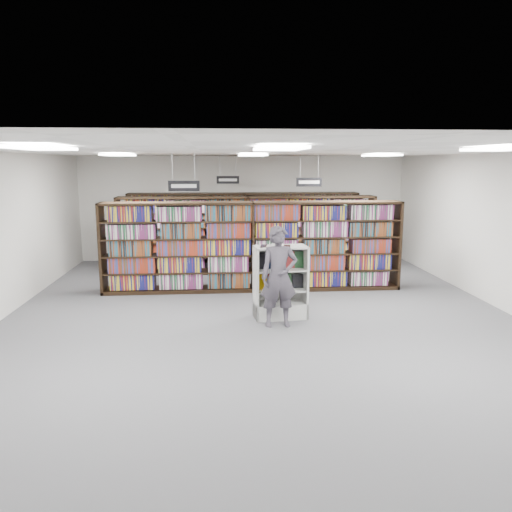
{
  "coord_description": "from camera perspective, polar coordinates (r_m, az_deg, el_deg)",
  "views": [
    {
      "loc": [
        -0.81,
        -9.53,
        2.96
      ],
      "look_at": [
        -0.03,
        0.5,
        1.1
      ],
      "focal_mm": 35.0,
      "sensor_mm": 36.0,
      "label": 1
    }
  ],
  "objects": [
    {
      "name": "open_book",
      "position": [
        9.47,
        2.18,
        1.28
      ],
      "size": [
        0.61,
        0.42,
        0.13
      ],
      "rotation": [
        0.0,
        0.0,
        -0.17
      ],
      "color": "black",
      "rests_on": "endcap_display"
    },
    {
      "name": "aisle_sign_right",
      "position": [
        12.75,
        6.09,
        8.49
      ],
      "size": [
        0.65,
        0.02,
        0.8
      ],
      "color": "#B2B2B7",
      "rests_on": "ceiling"
    },
    {
      "name": "troffer_front_left",
      "position": [
        6.89,
        -23.42,
        11.29
      ],
      "size": [
        0.6,
        1.2,
        0.04
      ],
      "primitive_type": "cube",
      "color": "white",
      "rests_on": "ceiling"
    },
    {
      "name": "shopper",
      "position": [
        9.13,
        2.64,
        -2.38
      ],
      "size": [
        0.71,
        0.49,
        1.86
      ],
      "primitive_type": "imported",
      "rotation": [
        0.0,
        0.0,
        0.06
      ],
      "color": "#444049",
      "rests_on": "floor"
    },
    {
      "name": "aisle_sign_left",
      "position": [
        10.56,
        -8.24,
        8.04
      ],
      "size": [
        0.65,
        0.02,
        0.8
      ],
      "color": "#B2B2B7",
      "rests_on": "ceiling"
    },
    {
      "name": "ceiling",
      "position": [
        9.57,
        0.45,
        11.91
      ],
      "size": [
        10.0,
        12.0,
        0.1
      ],
      "primitive_type": "cube",
      "color": "white",
      "rests_on": "wall_back"
    },
    {
      "name": "bookshelf_row_near",
      "position": [
        11.72,
        -0.4,
        1.09
      ],
      "size": [
        7.0,
        0.6,
        2.1
      ],
      "color": "black",
      "rests_on": "floor"
    },
    {
      "name": "floor",
      "position": [
        10.02,
        0.42,
        -6.72
      ],
      "size": [
        12.0,
        12.0,
        0.0
      ],
      "primitive_type": "plane",
      "color": "#4A4A4E",
      "rests_on": "ground"
    },
    {
      "name": "troffer_back_left",
      "position": [
        11.74,
        -15.46,
        11.08
      ],
      "size": [
        0.6,
        1.2,
        0.04
      ],
      "primitive_type": "cube",
      "color": "white",
      "rests_on": "ceiling"
    },
    {
      "name": "wall_right",
      "position": [
        11.25,
        26.75,
        2.4
      ],
      "size": [
        0.1,
        12.0,
        3.2
      ],
      "primitive_type": "cube",
      "color": "silver",
      "rests_on": "ground"
    },
    {
      "name": "wall_front",
      "position": [
        3.87,
        8.07,
        -10.2
      ],
      "size": [
        10.0,
        0.1,
        3.2
      ],
      "primitive_type": "cube",
      "color": "silver",
      "rests_on": "ground"
    },
    {
      "name": "bookshelf_row_far",
      "position": [
        15.37,
        -1.37,
        3.33
      ],
      "size": [
        7.0,
        0.6,
        2.1
      ],
      "color": "black",
      "rests_on": "floor"
    },
    {
      "name": "endcap_display",
      "position": [
        9.75,
        2.75,
        -4.28
      ],
      "size": [
        1.06,
        0.6,
        1.42
      ],
      "rotation": [
        0.0,
        0.0,
        0.1
      ],
      "color": "silver",
      "rests_on": "floor"
    },
    {
      "name": "troffer_front_center",
      "position": [
        6.59,
        2.71,
        12.2
      ],
      "size": [
        0.6,
        1.2,
        0.04
      ],
      "primitive_type": "cube",
      "color": "white",
      "rests_on": "ceiling"
    },
    {
      "name": "bookshelf_row_mid",
      "position": [
        13.69,
        -0.99,
        2.45
      ],
      "size": [
        7.0,
        0.6,
        2.1
      ],
      "color": "black",
      "rests_on": "floor"
    },
    {
      "name": "wall_back",
      "position": [
        15.61,
        -1.44,
        5.47
      ],
      "size": [
        10.0,
        0.1,
        3.2
      ],
      "primitive_type": "cube",
      "color": "silver",
      "rests_on": "ground"
    },
    {
      "name": "troffer_back_center",
      "position": [
        11.56,
        -0.41,
        11.46
      ],
      "size": [
        0.6,
        1.2,
        0.04
      ],
      "primitive_type": "cube",
      "color": "white",
      "rests_on": "ceiling"
    },
    {
      "name": "troffer_back_right",
      "position": [
        12.15,
        14.13,
        11.11
      ],
      "size": [
        0.6,
        1.2,
        0.04
      ],
      "primitive_type": "cube",
      "color": "white",
      "rests_on": "ceiling"
    },
    {
      "name": "troffer_front_right",
      "position": [
        7.57,
        26.33,
        10.92
      ],
      "size": [
        0.6,
        1.2,
        0.04
      ],
      "primitive_type": "cube",
      "color": "white",
      "rests_on": "ceiling"
    },
    {
      "name": "aisle_sign_center",
      "position": [
        14.54,
        -3.23,
        8.77
      ],
      "size": [
        0.65,
        0.02,
        0.8
      ],
      "color": "#B2B2B7",
      "rests_on": "ceiling"
    }
  ]
}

